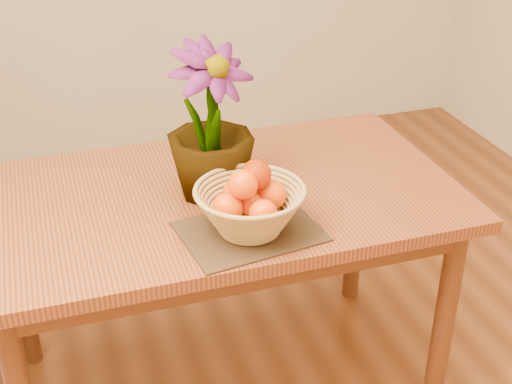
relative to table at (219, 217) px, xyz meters
name	(u,v)px	position (x,y,z in m)	size (l,w,h in m)	color
table	(219,217)	(0.00, 0.00, 0.00)	(1.40, 0.80, 0.75)	brown
placemat	(250,231)	(0.02, -0.24, 0.09)	(0.36, 0.27, 0.01)	#392514
wicker_basket	(250,211)	(0.02, -0.24, 0.15)	(0.30, 0.30, 0.12)	#AD8748
orange_pile	(251,192)	(0.03, -0.24, 0.21)	(0.21, 0.20, 0.14)	#F05E03
potted_plant	(210,123)	(-0.02, 0.00, 0.31)	(0.25, 0.25, 0.45)	#1B4E16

